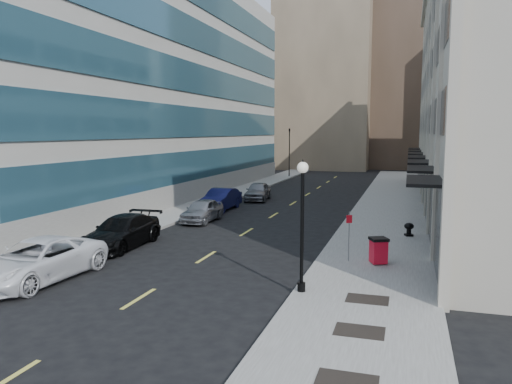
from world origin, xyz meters
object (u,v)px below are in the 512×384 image
Objects in this scene: sign_post at (349,229)px; urn_planter at (409,228)px; traffic_signal at (289,132)px; car_blue_sedan at (221,199)px; car_white_van at (37,260)px; car_silver_sedan at (202,210)px; lamppost at (302,214)px; trash_bin at (378,250)px; car_grey_sedan at (258,191)px; car_black_pickup at (122,232)px.

urn_planter is (2.51, 6.20, -0.98)m from sign_post.
traffic_signal is 3.23× the size of sign_post.
car_blue_sedan is at bearing -87.53° from traffic_signal.
car_white_van is at bearing -176.02° from sign_post.
car_silver_sedan reaches higher than urn_planter.
car_white_van is 12.71m from sign_post.
car_white_van is at bearing -90.04° from car_blue_sedan.
car_blue_sedan is at bearing 119.32° from lamppost.
lamppost is (-2.37, -4.56, 2.13)m from trash_bin.
sign_post reaches higher than car_blue_sedan.
trash_bin is 1.58× the size of urn_planter.
urn_planter is at bearing 71.65° from lamppost.
car_grey_sedan is at bearing -83.88° from traffic_signal.
car_white_van reaches higher than car_blue_sedan.
trash_bin is at bearing -45.03° from car_blue_sedan.
urn_planter is (3.61, 10.87, -2.31)m from lamppost.
lamppost is at bearing -127.30° from sign_post.
lamppost is at bearing -76.21° from traffic_signal.
car_silver_sedan is at bearing 120.97° from trash_bin.
car_black_pickup is 4.76× the size of trash_bin.
urn_planter is (12.15, -12.13, -0.17)m from car_grey_sedan.
trash_bin is 0.52× the size of sign_post.
urn_planter is at bearing -51.28° from car_grey_sedan.
traffic_signal is 21.70m from car_grey_sedan.
car_grey_sedan is 0.95× the size of lamppost.
car_silver_sedan is at bearing -86.85° from traffic_signal.
lamppost is at bearing -108.35° from urn_planter.
traffic_signal reaches higher than car_silver_sedan.
car_silver_sedan is at bearing -81.68° from car_blue_sedan.
sign_post is 3.02× the size of urn_planter.
lamppost reaches higher than car_grey_sedan.
lamppost reaches higher than sign_post.
trash_bin is (12.47, 5.85, -0.05)m from car_white_van.
car_blue_sedan reaches higher than trash_bin.
trash_bin is 1.51m from sign_post.
car_black_pickup reaches higher than car_grey_sedan.
car_black_pickup is at bearing -98.35° from car_silver_sedan.
lamppost is at bearing -59.31° from car_blue_sedan.
car_blue_sedan is (-0.59, 4.83, 0.06)m from car_silver_sedan.
car_grey_sedan is (0.51, 10.66, 0.03)m from car_silver_sedan.
car_white_van is 1.08× the size of car_black_pickup.
car_white_van is 1.23× the size of car_blue_sedan.
car_blue_sedan is 19.81m from lamppost.
sign_post is (11.20, 0.02, 0.78)m from car_black_pickup.
urn_planter is (13.71, 12.16, -0.22)m from car_white_van.
car_grey_sedan is at bearing 86.64° from car_silver_sedan.
car_blue_sedan is 2.19× the size of sign_post.
urn_planter is (12.66, -1.47, -0.14)m from car_silver_sedan.
car_black_pickup is 1.15× the size of lamppost.
car_black_pickup is 1.21× the size of car_grey_sedan.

